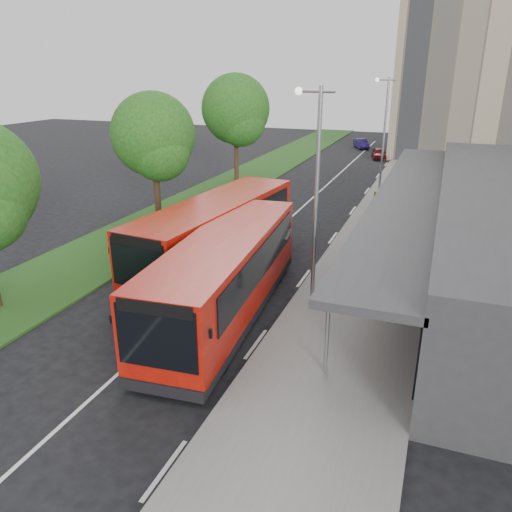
{
  "coord_description": "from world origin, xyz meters",
  "views": [
    {
      "loc": [
        8.46,
        -15.72,
        8.7
      ],
      "look_at": [
        1.75,
        2.15,
        1.5
      ],
      "focal_mm": 35.0,
      "sensor_mm": 36.0,
      "label": 1
    }
  ],
  "objects": [
    {
      "name": "station_building",
      "position": [
        10.86,
        8.0,
        2.04
      ],
      "size": [
        7.7,
        26.0,
        4.0
      ],
      "color": "#2E2E30",
      "rests_on": "ground"
    },
    {
      "name": "tree_mid",
      "position": [
        -7.01,
        9.05,
        4.9
      ],
      "size": [
        4.72,
        4.72,
        7.59
      ],
      "color": "#362415",
      "rests_on": "ground"
    },
    {
      "name": "grass_verge",
      "position": [
        -7.0,
        20.0,
        0.05
      ],
      "size": [
        5.0,
        80.0,
        0.1
      ],
      "primitive_type": "cube",
      "color": "#204D18",
      "rests_on": "ground"
    },
    {
      "name": "lamp_post_near",
      "position": [
        4.12,
        2.0,
        4.72
      ],
      "size": [
        1.44,
        0.28,
        8.0
      ],
      "color": "gray",
      "rests_on": "pavement"
    },
    {
      "name": "ground",
      "position": [
        0.0,
        0.0,
        0.0
      ],
      "size": [
        120.0,
        120.0,
        0.0
      ],
      "primitive_type": "plane",
      "color": "black",
      "rests_on": "ground"
    },
    {
      "name": "litter_bin",
      "position": [
        5.56,
        10.72,
        0.57
      ],
      "size": [
        0.51,
        0.51,
        0.83
      ],
      "primitive_type": "cylinder",
      "rotation": [
        0.0,
        0.0,
        0.11
      ],
      "color": "#392317",
      "rests_on": "pavement"
    },
    {
      "name": "bus_second",
      "position": [
        -0.85,
        3.91,
        1.62
      ],
      "size": [
        3.9,
        11.35,
        3.15
      ],
      "rotation": [
        0.0,
        0.0,
        -0.1
      ],
      "color": "#B11609",
      "rests_on": "ground"
    },
    {
      "name": "car_far",
      "position": [
        -0.71,
        43.41,
        0.53
      ],
      "size": [
        2.38,
        3.4,
        1.06
      ],
      "primitive_type": "imported",
      "rotation": [
        0.0,
        0.0,
        0.44
      ],
      "color": "navy",
      "rests_on": "ground"
    },
    {
      "name": "bus_main",
      "position": [
        1.52,
        -0.43,
        1.59
      ],
      "size": [
        3.61,
        11.13,
        3.1
      ],
      "rotation": [
        0.0,
        0.0,
        0.08
      ],
      "color": "#B11609",
      "rests_on": "ground"
    },
    {
      "name": "pavement",
      "position": [
        6.0,
        20.0,
        0.07
      ],
      "size": [
        5.0,
        80.0,
        0.15
      ],
      "primitive_type": "cube",
      "color": "slate",
      "rests_on": "ground"
    },
    {
      "name": "tree_far",
      "position": [
        -7.01,
        21.05,
        5.45
      ],
      "size": [
        5.25,
        5.25,
        8.44
      ],
      "color": "#362415",
      "rests_on": "ground"
    },
    {
      "name": "car_near",
      "position": [
        2.18,
        36.84,
        0.55
      ],
      "size": [
        2.01,
        3.47,
        1.11
      ],
      "primitive_type": "imported",
      "rotation": [
        0.0,
        0.0,
        0.23
      ],
      "color": "#550C0E",
      "rests_on": "ground"
    },
    {
      "name": "lane_centre_line",
      "position": [
        0.0,
        15.0,
        0.01
      ],
      "size": [
        0.12,
        70.0,
        0.01
      ],
      "primitive_type": "cube",
      "color": "silver",
      "rests_on": "ground"
    },
    {
      "name": "bollard",
      "position": [
        4.46,
        17.42,
        0.6
      ],
      "size": [
        0.15,
        0.15,
        0.9
      ],
      "primitive_type": "cylinder",
      "rotation": [
        0.0,
        0.0,
        0.04
      ],
      "color": "#F0ED0C",
      "rests_on": "pavement"
    },
    {
      "name": "kerb_dashes",
      "position": [
        3.3,
        19.0,
        0.01
      ],
      "size": [
        0.12,
        56.0,
        0.01
      ],
      "color": "silver",
      "rests_on": "ground"
    },
    {
      "name": "lamp_post_far",
      "position": [
        4.12,
        22.0,
        4.72
      ],
      "size": [
        1.44,
        0.28,
        8.0
      ],
      "color": "gray",
      "rests_on": "pavement"
    }
  ]
}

